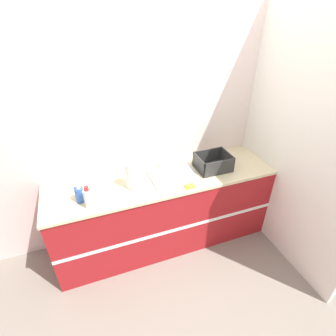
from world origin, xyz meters
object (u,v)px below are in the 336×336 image
paper_towel_roll (131,175)px  dish_rack (213,164)px  bottle_blue (79,194)px  sink (173,175)px  bottle_white_spray (88,198)px

paper_towel_roll → dish_rack: 0.90m
dish_rack → bottle_blue: size_ratio=1.99×
sink → bottle_blue: 0.94m
dish_rack → bottle_blue: bottle_blue is taller
paper_towel_roll → bottle_white_spray: size_ratio=1.19×
sink → paper_towel_roll: size_ratio=1.79×
sink → dish_rack: 0.46m
sink → bottle_blue: size_ratio=2.67×
paper_towel_roll → dish_rack: bearing=1.2°
sink → paper_towel_roll: paper_towel_roll is taller
sink → bottle_white_spray: bearing=-167.3°
paper_towel_roll → dish_rack: paper_towel_roll is taller
paper_towel_roll → bottle_blue: bearing=-173.8°
bottle_white_spray → bottle_blue: bottle_white_spray is taller
sink → dish_rack: (0.45, -0.01, 0.05)m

